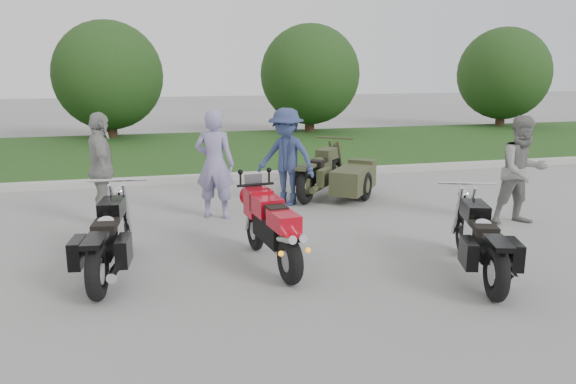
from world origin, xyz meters
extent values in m
plane|color=#989893|center=(0.00, 0.00, 0.00)|extent=(80.00, 80.00, 0.00)
cube|color=#B1AEA7|center=(0.00, 6.00, 0.07)|extent=(60.00, 0.30, 0.15)
cube|color=#31561D|center=(0.00, 10.15, 0.07)|extent=(60.00, 8.00, 0.14)
cylinder|color=#3F2B1C|center=(-3.00, 13.50, 0.60)|extent=(0.36, 0.36, 1.20)
sphere|color=#1E3613|center=(-3.00, 13.50, 2.20)|extent=(3.60, 3.60, 3.60)
cylinder|color=#3F2B1C|center=(4.00, 13.50, 0.60)|extent=(0.36, 0.36, 1.20)
sphere|color=#1E3613|center=(4.00, 13.50, 2.20)|extent=(3.60, 3.60, 3.60)
cylinder|color=#3F2B1C|center=(12.00, 13.50, 0.60)|extent=(0.36, 0.36, 1.20)
sphere|color=#1E3613|center=(12.00, 13.50, 2.20)|extent=(3.60, 3.60, 3.60)
torus|color=black|center=(-0.27, -0.30, 0.29)|extent=(0.25, 0.60, 0.58)
torus|color=black|center=(-0.43, 1.05, 0.28)|extent=(0.18, 0.57, 0.56)
cube|color=black|center=(-0.34, 0.33, 0.52)|extent=(0.36, 0.87, 0.33)
cube|color=#AA0615|center=(-0.37, 0.54, 0.77)|extent=(0.38, 0.55, 0.24)
cube|color=#AA0615|center=(-0.29, -0.09, 0.73)|extent=(0.34, 0.55, 0.21)
cube|color=black|center=(-0.33, 0.21, 0.81)|extent=(0.28, 0.36, 0.09)
cube|color=#AA0615|center=(-0.41, 0.89, 0.73)|extent=(0.36, 0.41, 0.37)
cylinder|color=silver|center=(-0.32, -0.36, 0.58)|extent=(0.16, 0.44, 0.20)
cylinder|color=silver|center=(-0.19, -0.34, 0.58)|extent=(0.16, 0.44, 0.20)
torus|color=black|center=(-2.46, -0.23, 0.34)|extent=(0.25, 0.69, 0.67)
torus|color=black|center=(-2.26, 1.39, 0.32)|extent=(0.19, 0.64, 0.63)
cube|color=black|center=(-2.36, 0.58, 0.41)|extent=(0.35, 1.20, 0.14)
cube|color=silver|center=(-2.36, 0.58, 0.49)|extent=(0.35, 0.48, 0.35)
cube|color=black|center=(-2.33, 0.88, 0.77)|extent=(0.34, 0.57, 0.22)
cube|color=black|center=(-2.38, 0.44, 0.67)|extent=(0.33, 0.52, 0.12)
cube|color=black|center=(-2.46, -0.23, 0.69)|extent=(0.28, 0.56, 0.06)
cylinder|color=silver|center=(-2.22, 0.22, 0.28)|extent=(0.23, 1.09, 0.10)
torus|color=black|center=(1.83, -1.33, 0.33)|extent=(0.36, 0.67, 0.65)
torus|color=black|center=(2.33, 0.17, 0.31)|extent=(0.30, 0.62, 0.61)
cube|color=black|center=(2.08, -0.58, 0.40)|extent=(0.57, 1.16, 0.13)
cube|color=silver|center=(2.08, -0.58, 0.48)|extent=(0.41, 0.50, 0.34)
cube|color=black|center=(2.17, -0.30, 0.75)|extent=(0.42, 0.59, 0.21)
cube|color=black|center=(2.03, -0.71, 0.65)|extent=(0.41, 0.54, 0.12)
cube|color=black|center=(1.83, -1.33, 0.67)|extent=(0.37, 0.57, 0.06)
cylinder|color=silver|center=(2.13, -0.95, 0.27)|extent=(0.43, 1.03, 0.10)
torus|color=black|center=(0.99, 3.43, 0.34)|extent=(0.55, 0.65, 0.69)
torus|color=black|center=(2.00, 4.75, 0.32)|extent=(0.49, 0.58, 0.65)
cube|color=black|center=(1.49, 4.09, 0.42)|extent=(0.92, 1.09, 0.14)
cube|color=#3A3E24|center=(1.49, 4.09, 0.50)|extent=(0.52, 0.54, 0.35)
cube|color=#3A3E24|center=(1.68, 4.33, 0.79)|extent=(0.56, 0.61, 0.22)
cube|color=black|center=(1.40, 3.97, 0.69)|extent=(0.53, 0.57, 0.12)
cube|color=#3A3E24|center=(0.99, 3.43, 0.71)|extent=(0.51, 0.57, 0.06)
cylinder|color=#3A3E24|center=(1.42, 3.70, 0.28)|extent=(0.76, 0.94, 0.10)
cube|color=#3A3E24|center=(1.99, 3.58, 0.40)|extent=(1.24, 1.38, 0.45)
torus|color=black|center=(2.19, 3.42, 0.28)|extent=(0.44, 0.52, 0.56)
imported|color=#8D84B4|center=(-0.76, 2.92, 0.93)|extent=(0.80, 0.68, 1.85)
imported|color=gray|center=(4.04, 1.32, 0.89)|extent=(0.89, 0.71, 1.78)
imported|color=navy|center=(0.63, 3.52, 0.90)|extent=(1.31, 1.28, 1.80)
imported|color=#989993|center=(-2.57, 2.91, 0.92)|extent=(0.64, 1.14, 1.84)
camera|label=1|loc=(-1.83, -6.42, 2.58)|focal=35.00mm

